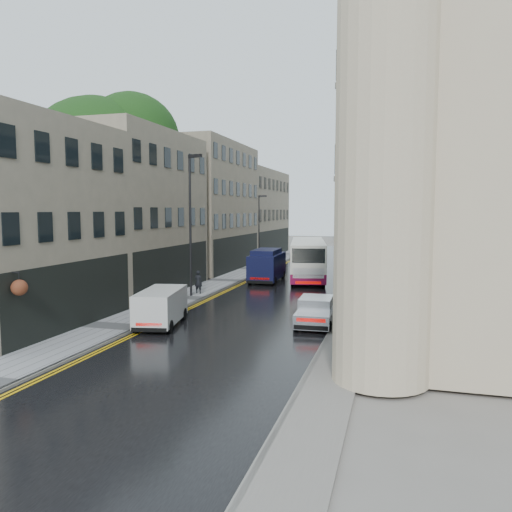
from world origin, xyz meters
The scene contains 17 objects.
ground centered at (0.00, 0.00, 0.00)m, with size 200.00×200.00×0.00m, color slate.
road centered at (0.00, 27.50, 0.01)m, with size 9.00×85.00×0.02m, color black.
left_sidewalk centered at (-5.85, 27.50, 0.06)m, with size 2.70×85.00×0.12m, color gray.
right_sidewalk centered at (5.40, 27.50, 0.06)m, with size 1.80×85.00×0.12m, color slate.
old_shop_row centered at (-9.45, 30.00, 6.00)m, with size 4.50×56.00×12.00m, color gray, non-canonical shape.
modern_block centered at (10.30, 26.00, 7.00)m, with size 8.00×40.00×14.00m, color #C3B291, non-canonical shape.
church_spire centered at (0.50, 82.00, 20.00)m, with size 6.40×6.40×40.00m, color gray, non-canonical shape.
tree_near centered at (-12.50, 20.00, 6.95)m, with size 10.56×10.56×13.89m, color black, non-canonical shape.
tree_far centered at (-12.20, 33.00, 6.23)m, with size 9.24×9.24×12.46m, color black, non-canonical shape.
cream_bus centered at (-0.40, 27.75, 1.61)m, with size 2.66×11.70×3.19m, color white, non-canonical shape.
white_lorry centered at (2.52, 38.42, 2.24)m, with size 2.54×8.46×4.44m, color silver, non-canonical shape.
silver_hatchback centered at (2.90, 12.77, 0.74)m, with size 1.69×3.86×1.45m, color silver, non-canonical shape.
white_van centered at (-4.30, 10.43, 0.95)m, with size 1.75×4.09×1.85m, color silver, non-canonical shape.
navy_van centered at (-3.51, 26.52, 1.38)m, with size 2.13×5.32×2.71m, color black, non-canonical shape.
pedestrian centered at (-5.48, 20.92, 0.90)m, with size 0.57×0.37×1.57m, color black.
lamp_post_near centered at (-5.59, 19.94, 4.69)m, with size 1.03×0.23×9.14m, color #222325, non-canonical shape.
lamp_post_far centered at (-5.47, 36.22, 3.62)m, with size 0.79×0.18×7.01m, color black, non-canonical shape.
Camera 1 is at (7.45, -10.19, 5.76)m, focal length 35.00 mm.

